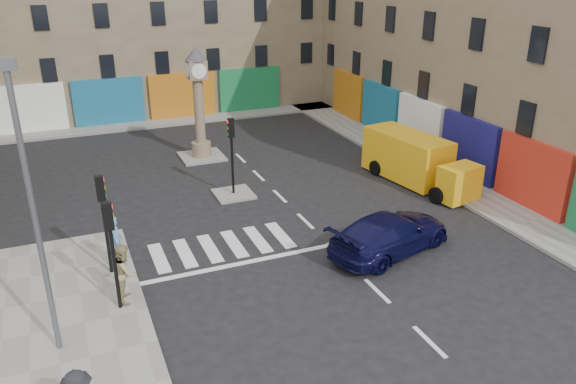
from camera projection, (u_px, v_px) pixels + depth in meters
ground at (349, 264)px, 21.01m from camera, size 120.00×120.00×0.00m
sidewalk_left at (30, 374)px, 15.37m from camera, size 7.00×16.00×0.15m
sidewalk_right at (399, 154)px, 32.59m from camera, size 2.60×30.00×0.15m
sidewalk_far at (143, 124)px, 38.45m from camera, size 32.00×2.40×0.15m
island_near at (234, 194)px, 27.09m from camera, size 1.80×1.80×0.12m
island_far at (202, 156)px, 32.19m from camera, size 2.40×2.40×0.12m
building_right at (504, 7)px, 31.77m from camera, size 10.00×30.00×16.00m
traffic_light_left_near at (111, 239)px, 17.22m from camera, size 0.28×0.22×3.70m
traffic_light_left_far at (103, 209)px, 19.26m from camera, size 0.28×0.22×3.70m
traffic_light_island at (232, 144)px, 26.11m from camera, size 0.28×0.22×3.70m
lamp_post at (32, 201)px, 14.51m from camera, size 0.50×0.25×8.30m
clock_pillar at (198, 97)px, 30.84m from camera, size 1.20×1.20×6.10m
navy_sedan at (390, 233)px, 21.63m from camera, size 5.81×3.66×1.57m
yellow_van at (416, 160)px, 28.21m from camera, size 3.01×6.75×2.37m
pedestrian_blue at (116, 242)px, 20.21m from camera, size 0.58×0.79×2.01m
pedestrian_tan at (125, 272)px, 18.25m from camera, size 0.92×1.09×2.00m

